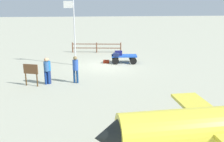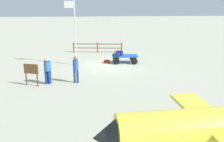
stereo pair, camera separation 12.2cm
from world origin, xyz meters
TOP-DOWN VIEW (x-y plane):
  - ground_plane at (0.00, 0.00)m, footprint 120.00×120.00m
  - luggage_cart at (-1.50, -0.88)m, footprint 2.20×1.36m
  - suitcase_dark at (-1.04, -0.91)m, footprint 0.60×0.38m
  - suitcase_olive at (-0.81, -0.54)m, footprint 0.57×0.48m
  - suitcase_grey at (-0.00, -0.93)m, footprint 0.53×0.41m
  - worker_lead at (2.34, 4.22)m, footprint 0.43×0.43m
  - worker_trailing at (4.09, 4.24)m, footprint 0.40×0.40m
  - worker_supervisor at (4.15, 4.33)m, footprint 0.44×0.44m
  - airplane_near at (-2.44, 13.07)m, footprint 7.53×5.63m
  - flagpole at (2.63, -0.51)m, footprint 0.82×0.11m
  - signboard at (5.08, 4.58)m, footprint 0.93×0.35m
  - wooden_fence at (0.65, -5.50)m, footprint 4.97×0.68m

SIDE VIEW (x-z plane):
  - ground_plane at x=0.00m, z-range 0.00..0.00m
  - suitcase_grey at x=0.00m, z-range 0.00..0.26m
  - luggage_cart at x=-1.50m, z-range 0.15..0.82m
  - wooden_fence at x=0.65m, z-range 0.09..1.11m
  - suitcase_olive at x=-0.81m, z-range 0.67..0.94m
  - suitcase_dark at x=-1.04m, z-range 0.67..1.05m
  - signboard at x=5.08m, z-range 0.24..1.64m
  - worker_supervisor at x=4.15m, z-range 0.16..1.89m
  - worker_trailing at x=4.09m, z-range 0.17..1.88m
  - worker_lead at x=2.34m, z-range 0.17..1.94m
  - airplane_near at x=-2.44m, z-range -0.37..2.72m
  - flagpole at x=2.63m, z-range 0.40..5.62m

